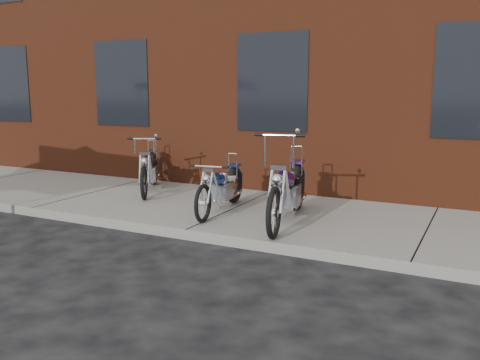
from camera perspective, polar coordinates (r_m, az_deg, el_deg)
The scene contains 6 objects.
ground at distance 7.17m, azimuth -6.08°, elevation -6.73°, with size 120.00×120.00×0.00m, color black.
sidewalk at distance 8.40m, azimuth -0.57°, elevation -3.62°, with size 22.00×3.00×0.15m, color gray.
building_brick at distance 14.39m, azimuth 11.88°, elevation 17.61°, with size 22.00×10.00×8.00m, color #642A15.
chopper_purple at distance 7.43m, azimuth 5.38°, elevation -1.45°, with size 0.68×2.39×1.35m.
chopper_blue at distance 8.08m, azimuth -2.14°, elevation -1.04°, with size 0.51×1.98×0.86m.
chopper_third at distance 9.84m, azimuth -10.16°, elevation 0.96°, with size 1.15×1.89×1.08m.
Camera 1 is at (3.72, -5.76, 2.07)m, focal length 38.00 mm.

